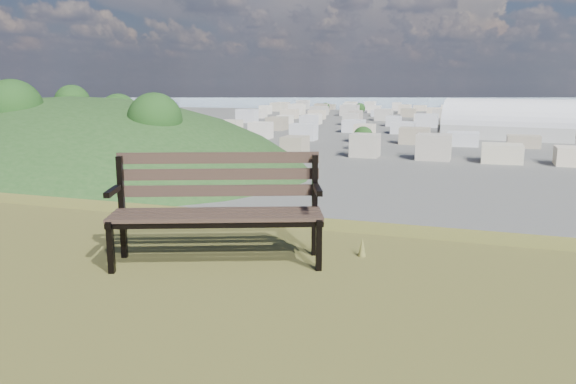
% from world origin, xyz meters
% --- Properties ---
extents(park_bench, '(1.97, 1.24, 0.99)m').
position_xyz_m(park_bench, '(1.16, 2.65, 25.56)').
color(park_bench, '#3B2A22').
rests_on(park_bench, hilltop_mesa).
extents(arena, '(61.87, 33.27, 24.84)m').
position_xyz_m(arena, '(16.88, 288.50, 5.86)').
color(arena, beige).
rests_on(arena, ground).
extents(green_wooded_hill, '(174.33, 139.46, 87.16)m').
position_xyz_m(green_wooded_hill, '(-115.93, 142.23, 0.13)').
color(green_wooded_hill, '#1B3A15').
rests_on(green_wooded_hill, ground).
extents(city_blocks, '(395.00, 361.00, 7.00)m').
position_xyz_m(city_blocks, '(0.00, 394.44, 3.50)').
color(city_blocks, silver).
rests_on(city_blocks, ground).
extents(city_trees, '(406.52, 387.20, 9.98)m').
position_xyz_m(city_trees, '(-26.39, 319.00, 4.83)').
color(city_trees, '#34231A').
rests_on(city_trees, ground).
extents(bay_water, '(2400.00, 700.00, 0.12)m').
position_xyz_m(bay_water, '(0.00, 900.00, 0.00)').
color(bay_water, '#889EAD').
rests_on(bay_water, ground).
extents(far_hills, '(2050.00, 340.00, 60.00)m').
position_xyz_m(far_hills, '(-60.92, 1402.93, 25.47)').
color(far_hills, '#94A7B8').
rests_on(far_hills, ground).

